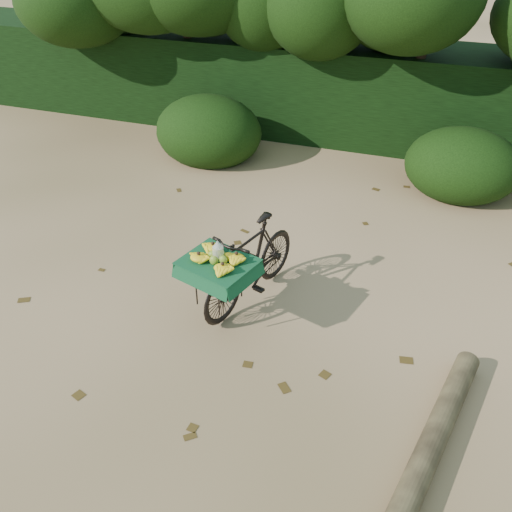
% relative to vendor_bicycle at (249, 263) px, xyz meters
% --- Properties ---
extents(ground, '(80.00, 80.00, 0.00)m').
position_rel_vendor_bicycle_xyz_m(ground, '(0.83, -0.51, -0.55)').
color(ground, tan).
rests_on(ground, ground).
extents(vendor_bicycle, '(1.12, 1.91, 1.08)m').
position_rel_vendor_bicycle_xyz_m(vendor_bicycle, '(0.00, 0.00, 0.00)').
color(vendor_bicycle, black).
rests_on(vendor_bicycle, ground).
extents(fallen_log, '(0.98, 3.21, 0.23)m').
position_rel_vendor_bicycle_xyz_m(fallen_log, '(2.22, -1.94, -0.43)').
color(fallen_log, brown).
rests_on(fallen_log, ground).
extents(hedge_backdrop, '(26.00, 1.80, 1.80)m').
position_rel_vendor_bicycle_xyz_m(hedge_backdrop, '(0.83, 5.79, 0.35)').
color(hedge_backdrop, black).
rests_on(hedge_backdrop, ground).
extents(tree_row, '(14.50, 2.00, 4.00)m').
position_rel_vendor_bicycle_xyz_m(tree_row, '(0.18, 4.99, 1.45)').
color(tree_row, black).
rests_on(tree_row, ground).
extents(bush_clumps, '(8.80, 1.70, 0.90)m').
position_rel_vendor_bicycle_xyz_m(bush_clumps, '(1.33, 3.79, -0.10)').
color(bush_clumps, black).
rests_on(bush_clumps, ground).
extents(leaf_litter, '(7.00, 7.30, 0.01)m').
position_rel_vendor_bicycle_xyz_m(leaf_litter, '(0.83, 0.14, -0.54)').
color(leaf_litter, '#463212').
rests_on(leaf_litter, ground).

